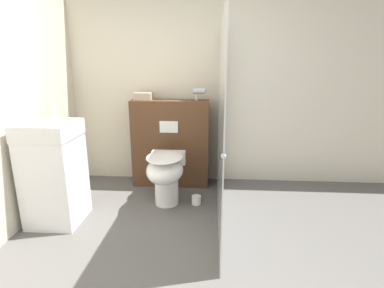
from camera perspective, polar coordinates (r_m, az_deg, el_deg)
name	(u,v)px	position (r m, az deg, el deg)	size (l,w,h in m)	color
ground_plane	(149,283)	(2.37, -8.27, -24.73)	(12.00, 12.00, 0.00)	#565451
wall_back	(179,85)	(3.86, -2.58, 11.23)	(8.00, 0.06, 2.50)	beige
partition_panel	(171,143)	(3.76, -4.08, 0.13)	(0.95, 0.27, 1.08)	#51331E
shower_glass	(220,123)	(2.88, 5.43, 4.06)	(0.04, 1.94, 1.93)	silver
toilet	(166,173)	(3.24, -5.04, -5.61)	(0.39, 0.60, 0.58)	white
sink_vanity	(54,173)	(3.16, -24.78, -5.03)	(0.48, 0.49, 1.13)	white
hair_drier	(200,91)	(3.61, 1.45, 9.98)	(0.17, 0.07, 0.15)	#B7B7BC
folded_towel	(144,96)	(3.73, -9.21, 9.01)	(0.21, 0.19, 0.09)	tan
spare_toilet_roll	(196,200)	(3.38, 0.82, -10.60)	(0.10, 0.10, 0.10)	white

